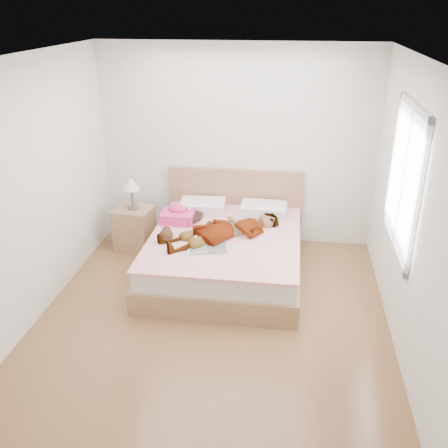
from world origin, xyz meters
The scene contains 11 objects.
ground centered at (0.00, 0.00, 0.00)m, with size 4.00×4.00×0.00m, color #513419.
woman centered at (-0.02, 0.95, 0.62)m, with size 0.58×1.55×0.21m, color silver.
hair centered at (-0.59, 1.40, 0.55)m, with size 0.48×0.59×0.09m, color black.
phone centered at (-0.52, 1.35, 0.67)m, with size 0.04×0.09×0.01m, color silver.
room_shell centered at (1.77, 0.30, 1.50)m, with size 4.00×4.00×4.00m.
bed centered at (0.00, 1.04, 0.28)m, with size 1.80×2.08×1.00m.
towel centered at (-0.65, 1.27, 0.60)m, with size 0.41×0.35×0.21m.
magazine centered at (-0.14, 0.57, 0.52)m, with size 0.50×0.37×0.03m.
coffee_mug centered at (-0.28, 0.70, 0.55)m, with size 0.11×0.09×0.08m.
plush_toy centered at (-0.65, 0.73, 0.58)m, with size 0.20×0.27×0.14m.
nightstand centered at (-1.28, 1.47, 0.33)m, with size 0.51×0.47×0.99m.
Camera 1 is at (0.73, -4.30, 3.02)m, focal length 40.00 mm.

